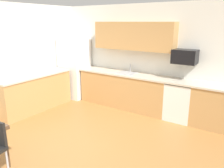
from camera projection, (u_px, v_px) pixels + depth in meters
name	position (u px, v px, depth m)	size (l,w,h in m)	color
ground_plane	(82.00, 148.00, 4.16)	(12.00, 12.00, 0.00)	#9E6B38
wall_back	(147.00, 57.00, 5.93)	(5.80, 0.10, 2.70)	silver
cabinet_run_back	(123.00, 90.00, 6.15)	(2.50, 0.60, 0.90)	tan
cabinet_run_back_right	(218.00, 108.00, 4.88)	(1.05, 0.60, 0.90)	tan
cabinet_run_left	(35.00, 93.00, 5.92)	(0.60, 2.00, 0.90)	tan
countertop_back	(140.00, 76.00, 5.76)	(4.80, 0.64, 0.04)	beige
countertop_left	(33.00, 75.00, 5.79)	(0.64, 2.00, 0.04)	beige
upper_cabinets_back	(133.00, 36.00, 5.77)	(2.20, 0.34, 0.70)	tan
refrigerator	(75.00, 68.00, 6.87)	(0.76, 0.70, 1.81)	white
oven_range	(180.00, 101.00, 5.32)	(0.60, 0.60, 0.91)	white
microwave	(185.00, 57.00, 5.13)	(0.54, 0.36, 0.32)	black
sink_basin	(127.00, 75.00, 5.99)	(0.48, 0.40, 0.14)	#A5A8AD
sink_faucet	(130.00, 68.00, 6.09)	(0.02, 0.02, 0.24)	#B2B5BA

